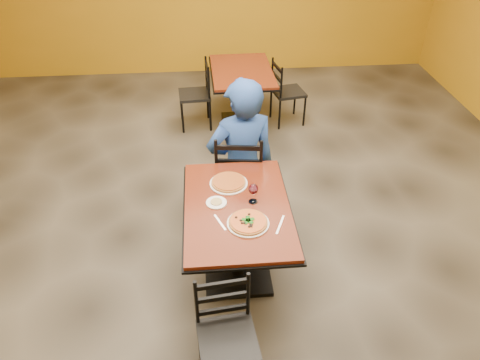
{
  "coord_description": "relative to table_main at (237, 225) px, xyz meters",
  "views": [
    {
      "loc": [
        -0.21,
        -3.14,
        2.93
      ],
      "look_at": [
        0.04,
        -0.3,
        0.85
      ],
      "focal_mm": 33.53,
      "sensor_mm": 36.0,
      "label": 1
    }
  ],
  "objects": [
    {
      "name": "pizza_far",
      "position": [
        -0.05,
        0.29,
        0.21
      ],
      "size": [
        0.28,
        0.28,
        0.02
      ],
      "primitive_type": "cylinder",
      "color": "#B06522",
      "rests_on": "plate_far"
    },
    {
      "name": "dip",
      "position": [
        -0.16,
        0.05,
        0.21
      ],
      "size": [
        0.09,
        0.09,
        0.01
      ],
      "primitive_type": "cylinder",
      "color": "tan",
      "rests_on": "side_plate"
    },
    {
      "name": "chair_second_right",
      "position": [
        0.88,
        2.66,
        -0.13
      ],
      "size": [
        0.45,
        0.45,
        0.84
      ],
      "primitive_type": null,
      "rotation": [
        0.0,
        0.0,
        1.76
      ],
      "color": "black",
      "rests_on": "floor"
    },
    {
      "name": "plate_main",
      "position": [
        0.06,
        -0.21,
        0.2
      ],
      "size": [
        0.31,
        0.31,
        0.01
      ],
      "primitive_type": "cylinder",
      "color": "white",
      "rests_on": "table_main"
    },
    {
      "name": "diner",
      "position": [
        0.11,
        0.91,
        0.14
      ],
      "size": [
        0.75,
        0.57,
        1.4
      ],
      "primitive_type": "imported",
      "rotation": [
        0.0,
        0.0,
        3.35
      ],
      "color": "navy",
      "rests_on": "floor"
    },
    {
      "name": "table_main",
      "position": [
        0.0,
        0.0,
        0.0
      ],
      "size": [
        0.83,
        1.23,
        0.75
      ],
      "color": "maroon",
      "rests_on": "floor"
    },
    {
      "name": "pizza_main",
      "position": [
        0.06,
        -0.21,
        0.21
      ],
      "size": [
        0.28,
        0.28,
        0.02
      ],
      "primitive_type": "cylinder",
      "color": "#9B1A0B",
      "rests_on": "plate_main"
    },
    {
      "name": "chair_main_near",
      "position": [
        -0.14,
        -0.93,
        -0.15
      ],
      "size": [
        0.41,
        0.41,
        0.82
      ],
      "primitive_type": null,
      "rotation": [
        0.0,
        0.0,
        0.11
      ],
      "color": "black",
      "rests_on": "floor"
    },
    {
      "name": "fork",
      "position": [
        -0.14,
        -0.18,
        0.2
      ],
      "size": [
        0.09,
        0.18,
        0.0
      ],
      "primitive_type": "cube",
      "rotation": [
        0.0,
        0.0,
        0.39
      ],
      "color": "silver",
      "rests_on": "table_main"
    },
    {
      "name": "knife",
      "position": [
        0.29,
        -0.24,
        0.2
      ],
      "size": [
        0.1,
        0.2,
        0.0
      ],
      "primitive_type": "cube",
      "rotation": [
        0.0,
        0.0,
        -0.41
      ],
      "color": "silver",
      "rests_on": "table_main"
    },
    {
      "name": "side_plate",
      "position": [
        -0.16,
        0.05,
        0.2
      ],
      "size": [
        0.16,
        0.16,
        0.01
      ],
      "primitive_type": "cylinder",
      "color": "white",
      "rests_on": "table_main"
    },
    {
      "name": "table_second",
      "position": [
        0.27,
        2.66,
        -0.0
      ],
      "size": [
        0.8,
        1.17,
        0.75
      ],
      "rotation": [
        0.0,
        0.0,
        0.02
      ],
      "color": "maroon",
      "rests_on": "floor"
    },
    {
      "name": "wine_glass",
      "position": [
        0.13,
        0.04,
        0.28
      ],
      "size": [
        0.08,
        0.08,
        0.18
      ],
      "primitive_type": null,
      "color": "white",
      "rests_on": "table_main"
    },
    {
      "name": "plate_far",
      "position": [
        -0.05,
        0.29,
        0.2
      ],
      "size": [
        0.31,
        0.31,
        0.01
      ],
      "primitive_type": "cylinder",
      "color": "white",
      "rests_on": "table_main"
    },
    {
      "name": "chair_main_far",
      "position": [
        0.09,
        0.81,
        -0.08
      ],
      "size": [
        0.49,
        0.49,
        0.96
      ],
      "primitive_type": null,
      "rotation": [
        0.0,
        0.0,
        3.01
      ],
      "color": "black",
      "rests_on": "floor"
    },
    {
      "name": "chair_second_left",
      "position": [
        -0.33,
        2.66,
        -0.12
      ],
      "size": [
        0.42,
        0.42,
        0.87
      ],
      "primitive_type": null,
      "rotation": [
        0.0,
        0.0,
        -1.5
      ],
      "color": "black",
      "rests_on": "floor"
    },
    {
      "name": "floor",
      "position": [
        0.0,
        0.5,
        -0.56
      ],
      "size": [
        7.0,
        8.0,
        0.01
      ],
      "primitive_type": "cube",
      "color": "black",
      "rests_on": "ground"
    }
  ]
}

